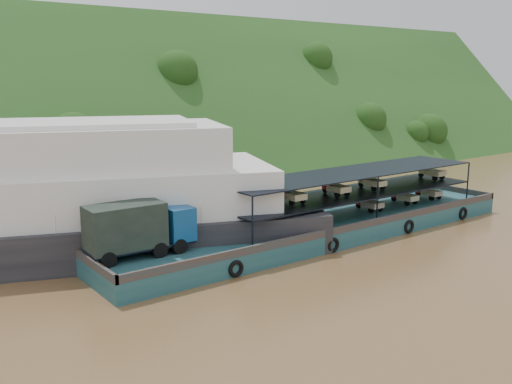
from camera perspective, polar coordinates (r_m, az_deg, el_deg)
ground at (r=42.46m, az=4.61°, el=-4.56°), size 160.00×160.00×0.00m
hillside at (r=72.74m, az=-14.53°, el=1.89°), size 140.00×39.60×39.60m
cargo_barge at (r=41.85m, az=5.17°, el=-3.24°), size 35.00×7.18×4.54m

